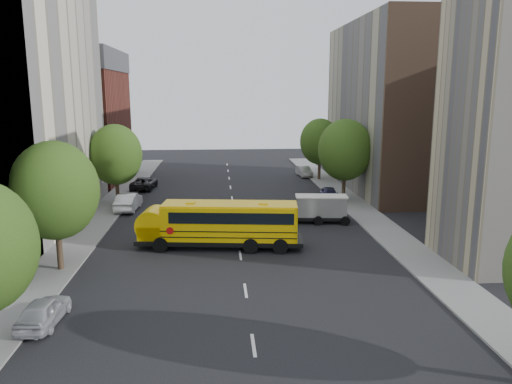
{
  "coord_description": "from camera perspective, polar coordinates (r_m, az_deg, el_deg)",
  "views": [
    {
      "loc": [
        -1.42,
        -33.59,
        10.68
      ],
      "look_at": [
        1.36,
        2.0,
        3.47
      ],
      "focal_mm": 35.0,
      "sensor_mm": 36.0,
      "label": 1
    }
  ],
  "objects": [
    {
      "name": "parked_car_0",
      "position": [
        25.81,
        -23.11,
        -12.4
      ],
      "size": [
        1.77,
        3.93,
        1.31
      ],
      "primitive_type": "imported",
      "rotation": [
        0.0,
        0.0,
        3.08
      ],
      "color": "#B7B8BF",
      "rests_on": "ground"
    },
    {
      "name": "parked_car_2",
      "position": [
        56.8,
        -12.67,
        1.02
      ],
      "size": [
        2.72,
        5.17,
        1.39
      ],
      "primitive_type": "imported",
      "rotation": [
        0.0,
        0.0,
        3.05
      ],
      "color": "black",
      "rests_on": "ground"
    },
    {
      "name": "street_tree_2",
      "position": [
        48.89,
        -15.77,
        4.12
      ],
      "size": [
        4.99,
        4.99,
        7.71
      ],
      "color": "#38281C",
      "rests_on": "ground"
    },
    {
      "name": "sidewalk_left",
      "position": [
        41.27,
        -18.48,
        -4.09
      ],
      "size": [
        3.0,
        80.0,
        0.12
      ],
      "primitive_type": "cube",
      "color": "slate",
      "rests_on": "ground"
    },
    {
      "name": "parked_car_1",
      "position": [
        47.02,
        -14.37,
        -1.08
      ],
      "size": [
        1.93,
        4.87,
        1.58
      ],
      "primitive_type": "imported",
      "rotation": [
        0.0,
        0.0,
        3.09
      ],
      "color": "silver",
      "rests_on": "ground"
    },
    {
      "name": "school_bus",
      "position": [
        34.62,
        -4.34,
        -3.46
      ],
      "size": [
        11.71,
        3.97,
        3.24
      ],
      "rotation": [
        0.0,
        0.0,
        -0.12
      ],
      "color": "black",
      "rests_on": "ground"
    },
    {
      "name": "street_tree_4",
      "position": [
        49.5,
        10.14,
        4.75
      ],
      "size": [
        5.25,
        5.25,
        8.1
      ],
      "color": "#38281C",
      "rests_on": "ground"
    },
    {
      "name": "parked_car_5",
      "position": [
        64.03,
        5.52,
        2.36
      ],
      "size": [
        1.76,
        4.07,
        1.3
      ],
      "primitive_type": "imported",
      "rotation": [
        0.0,
        0.0,
        0.1
      ],
      "color": "#A2A19D",
      "rests_on": "ground"
    },
    {
      "name": "street_tree_5",
      "position": [
        61.16,
        7.32,
        5.73
      ],
      "size": [
        4.86,
        4.86,
        7.51
      ],
      "color": "#38281C",
      "rests_on": "ground"
    },
    {
      "name": "safari_truck",
      "position": [
        41.58,
        6.84,
        -1.84
      ],
      "size": [
        5.44,
        2.47,
        2.26
      ],
      "rotation": [
        0.0,
        0.0,
        -0.1
      ],
      "color": "black",
      "rests_on": "ground"
    },
    {
      "name": "parked_car_4",
      "position": [
        49.98,
        8.37,
        -0.25
      ],
      "size": [
        1.94,
        4.08,
        1.35
      ],
      "primitive_type": "imported",
      "rotation": [
        0.0,
        0.0,
        -0.09
      ],
      "color": "#38365E",
      "rests_on": "ground"
    },
    {
      "name": "building_right_sidewall",
      "position": [
        46.83,
        20.29,
        8.67
      ],
      "size": [
        10.1,
        0.3,
        18.0
      ],
      "primitive_type": "cube",
      "color": "brown",
      "rests_on": "ground"
    },
    {
      "name": "building_right_far",
      "position": [
        57.02,
        15.67,
        9.32
      ],
      "size": [
        10.0,
        22.0,
        18.0
      ],
      "primitive_type": "cube",
      "color": "tan",
      "rests_on": "ground"
    },
    {
      "name": "sidewalk_right",
      "position": [
        42.05,
        13.62,
        -3.53
      ],
      "size": [
        3.0,
        80.0,
        0.12
      ],
      "primitive_type": "cube",
      "color": "slate",
      "rests_on": "ground"
    },
    {
      "name": "street_tree_1",
      "position": [
        31.62,
        -22.01,
        0.15
      ],
      "size": [
        5.12,
        5.12,
        7.9
      ],
      "color": "#38281C",
      "rests_on": "ground"
    },
    {
      "name": "building_left_redbrick",
      "position": [
        63.92,
        -19.63,
        7.02
      ],
      "size": [
        10.0,
        15.0,
        13.0
      ],
      "primitive_type": "cube",
      "color": "maroon",
      "rests_on": "ground"
    },
    {
      "name": "lane_markings",
      "position": [
        44.9,
        -2.52,
        -2.34
      ],
      "size": [
        0.15,
        64.0,
        0.01
      ],
      "primitive_type": "cube",
      "color": "silver",
      "rests_on": "ground"
    },
    {
      "name": "ground",
      "position": [
        35.27,
        -1.95,
        -6.21
      ],
      "size": [
        120.0,
        120.0,
        0.0
      ],
      "primitive_type": "plane",
      "color": "black",
      "rests_on": "ground"
    }
  ]
}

